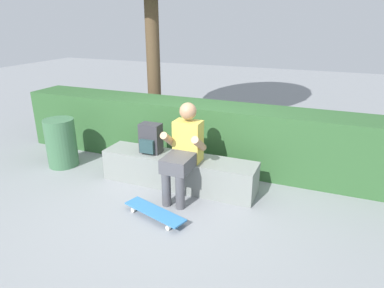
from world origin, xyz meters
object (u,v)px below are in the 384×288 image
object	(u,v)px
bench_main	(178,171)
person_skater	(184,149)
backpack_on_bench	(151,139)
trash_bin	(61,143)
skateboard_near_person	(155,212)

from	to	relation	value
bench_main	person_skater	xyz separation A→B (m)	(0.17, -0.21, 0.41)
bench_main	backpack_on_bench	world-z (taller)	backpack_on_bench
backpack_on_bench	bench_main	bearing A→B (deg)	1.36
backpack_on_bench	trash_bin	xyz separation A→B (m)	(-1.51, -0.04, -0.25)
trash_bin	person_skater	bearing A→B (deg)	-4.31
person_skater	trash_bin	xyz separation A→B (m)	(-2.08, 0.16, -0.26)
backpack_on_bench	person_skater	bearing A→B (deg)	-19.46
backpack_on_bench	trash_bin	bearing A→B (deg)	-178.34
person_skater	backpack_on_bench	bearing A→B (deg)	160.54
skateboard_near_person	trash_bin	bearing A→B (deg)	158.63
backpack_on_bench	trash_bin	size ratio (longest dim) A/B	0.55
person_skater	skateboard_near_person	bearing A→B (deg)	-98.40
skateboard_near_person	bench_main	bearing A→B (deg)	95.51
bench_main	skateboard_near_person	xyz separation A→B (m)	(0.08, -0.83, -0.14)
person_skater	backpack_on_bench	distance (m)	0.60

